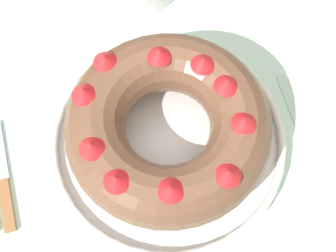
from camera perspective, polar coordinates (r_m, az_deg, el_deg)
ground_plane at (r=1.46m, az=-0.42°, el=-12.31°), size 8.00×8.00×0.00m
dining_table at (r=0.82m, az=-0.73°, el=-4.33°), size 1.16×0.90×0.77m
serving_dish at (r=0.70m, az=0.00°, el=-1.77°), size 0.35×0.35×0.03m
bundt_cake at (r=0.64m, az=-0.02°, el=0.04°), size 0.29×0.29×0.10m
cake_knife at (r=0.73m, az=-19.45°, el=-6.47°), size 0.02×0.17×0.01m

